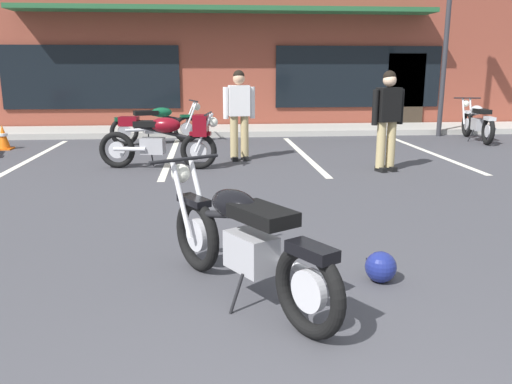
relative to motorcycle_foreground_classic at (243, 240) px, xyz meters
name	(u,v)px	position (x,y,z in m)	size (l,w,h in m)	color
ground_plane	(262,227)	(0.33, 1.81, -0.46)	(80.00, 80.00, 0.00)	#3D3D42
sidewalk_kerb	(230,130)	(0.33, 10.25, -0.39)	(22.00, 1.80, 0.14)	#A8A59E
brick_storefront_building	(224,58)	(0.33, 14.12, 1.54)	(18.59, 6.81, 4.00)	brown
painted_stall_lines	(238,155)	(0.33, 6.65, -0.46)	(8.10, 4.80, 0.01)	silver
motorcycle_foreground_classic	(243,240)	(0.00, 0.00, 0.00)	(1.34, 1.87, 0.98)	black
motorcycle_red_sportbike	(157,124)	(-1.41, 8.37, 0.00)	(2.04, 1.00, 0.98)	black
motorcycle_black_cruiser	(477,121)	(6.17, 8.26, 0.00)	(0.74, 2.10, 0.98)	black
motorcycle_blue_standard	(164,139)	(-1.02, 5.34, 0.07)	(2.10, 0.75, 0.98)	black
person_in_black_shirt	(239,110)	(0.33, 6.07, 0.49)	(0.61, 0.31, 1.68)	black
person_in_shorts_foreground	(388,115)	(2.74, 4.80, 0.49)	(0.60, 0.35, 1.68)	black
helmet_on_pavement	(381,267)	(1.15, 0.19, -0.33)	(0.26, 0.26, 0.26)	navy
traffic_cone	(3,137)	(-4.63, 7.86, -0.20)	(0.34, 0.34, 0.53)	orange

